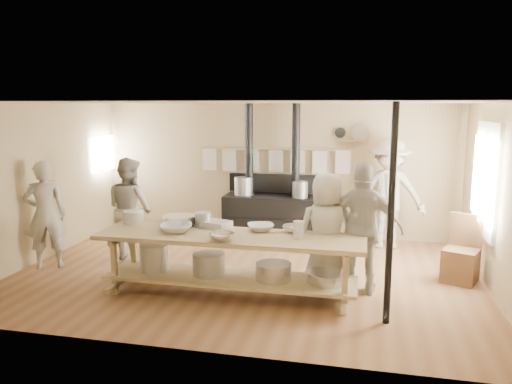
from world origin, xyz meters
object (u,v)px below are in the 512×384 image
(cook_left, at_px, (130,208))
(cook_right, at_px, (363,229))
(stove, at_px, (271,212))
(chair, at_px, (461,262))
(cook_by_window, at_px, (388,194))
(cook_center, at_px, (326,233))
(prep_table, at_px, (229,258))
(roasting_pan, at_px, (214,224))
(cook_far_left, at_px, (46,215))

(cook_left, bearing_deg, cook_right, -164.35)
(stove, distance_m, cook_right, 3.10)
(stove, height_order, cook_left, stove)
(chair, bearing_deg, cook_by_window, 145.07)
(stove, distance_m, chair, 3.63)
(cook_center, bearing_deg, cook_left, -31.22)
(prep_table, xyz_separation_m, roasting_pan, (-0.31, 0.33, 0.38))
(prep_table, xyz_separation_m, chair, (3.17, 1.26, -0.23))
(cook_center, bearing_deg, prep_table, 2.33)
(cook_right, bearing_deg, cook_center, 8.09)
(cook_center, height_order, cook_by_window, cook_by_window)
(prep_table, bearing_deg, cook_far_left, 170.60)
(chair, distance_m, roasting_pan, 3.65)
(cook_right, distance_m, roasting_pan, 2.07)
(cook_by_window, xyz_separation_m, chair, (1.00, -1.59, -0.71))
(prep_table, bearing_deg, cook_by_window, 52.72)
(stove, relative_size, cook_by_window, 1.30)
(prep_table, distance_m, roasting_pan, 0.59)
(cook_right, bearing_deg, cook_left, -7.78)
(stove, xyz_separation_m, cook_right, (1.75, -2.53, 0.38))
(prep_table, relative_size, cook_by_window, 1.80)
(cook_far_left, xyz_separation_m, cook_left, (1.07, 0.75, -0.00))
(cook_left, xyz_separation_m, cook_right, (3.83, -0.78, 0.05))
(cook_right, bearing_deg, prep_table, 19.33)
(cook_center, xyz_separation_m, roasting_pan, (-1.57, -0.12, 0.06))
(stove, bearing_deg, chair, -29.08)
(cook_left, xyz_separation_m, chair, (5.24, -0.01, -0.57))
(cook_by_window, height_order, chair, cook_by_window)
(cook_left, height_order, cook_center, cook_left)
(prep_table, relative_size, roasting_pan, 8.10)
(prep_table, relative_size, cook_right, 1.99)
(prep_table, height_order, cook_left, cook_left)
(cook_left, distance_m, roasting_pan, 2.00)
(cook_left, relative_size, cook_by_window, 0.86)
(cook_far_left, height_order, cook_right, cook_right)
(cook_center, relative_size, cook_right, 0.92)
(stove, xyz_separation_m, cook_by_window, (2.17, -0.17, 0.48))
(cook_left, relative_size, cook_right, 0.95)
(chair, bearing_deg, cook_left, -157.11)
(cook_center, relative_size, cook_by_window, 0.84)
(cook_far_left, bearing_deg, cook_right, 150.45)
(cook_left, distance_m, chair, 5.27)
(cook_by_window, relative_size, roasting_pan, 4.50)
(cook_center, distance_m, roasting_pan, 1.57)
(cook_right, bearing_deg, chair, -147.73)
(cook_right, xyz_separation_m, chair, (1.41, 0.77, -0.61))
(cook_right, bearing_deg, stove, -51.56)
(stove, distance_m, cook_far_left, 4.03)
(stove, height_order, cook_far_left, stove)
(cook_left, height_order, chair, cook_left)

